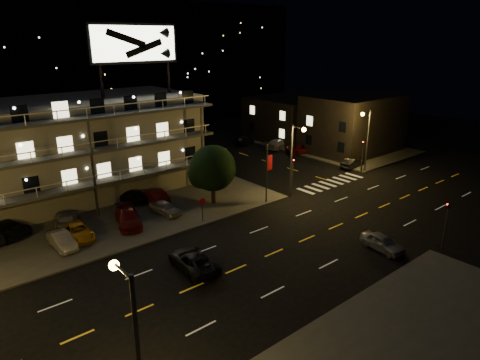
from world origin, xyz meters
TOP-DOWN VIEW (x-y plane):
  - ground at (0.00, 0.00)m, footprint 140.00×140.00m
  - curb_nw at (-14.00, 20.00)m, footprint 44.00×24.00m
  - curb_ne at (30.00, 20.00)m, footprint 16.00×24.00m
  - motel at (-9.94, 23.88)m, footprint 28.00×13.80m
  - side_bldg_front at (29.99, 16.00)m, footprint 14.06×10.00m
  - side_bldg_back at (29.99, 28.00)m, footprint 14.06×12.00m
  - streetlight_nc at (8.50, 7.94)m, footprint 0.44×1.92m
  - streetlight_ne at (22.14, 8.30)m, footprint 1.92×0.44m
  - streetlight_s at (-18.00, -7.94)m, footprint 0.44×1.92m
  - signal_nw at (9.00, 8.50)m, footprint 0.20×0.27m
  - signal_sw at (9.00, -8.50)m, footprint 0.20×0.27m
  - signal_ne at (22.00, 8.50)m, footprint 0.27×0.20m
  - banner_north at (5.09, 8.40)m, footprint 0.83×0.16m
  - stop_sign at (-3.00, 8.57)m, footprint 0.91×0.11m
  - tree at (0.50, 11.71)m, footprint 4.92×4.74m
  - lot_car_1 at (-14.95, 11.68)m, footprint 1.45×3.93m
  - lot_car_2 at (-13.31, 12.61)m, footprint 2.35×4.60m
  - lot_car_3 at (-8.76, 12.32)m, footprint 3.38×5.30m
  - lot_car_4 at (-4.78, 12.40)m, footprint 2.05×3.90m
  - lot_car_6 at (-18.12, 17.22)m, footprint 4.18×5.53m
  - lot_car_7 at (-13.13, 15.75)m, footprint 3.46×5.09m
  - lot_car_8 at (-5.88, 17.42)m, footprint 3.01×4.40m
  - lot_car_9 at (-4.14, 15.69)m, footprint 1.79×4.57m
  - side_car_0 at (22.69, 10.38)m, footprint 4.28×1.93m
  - side_car_1 at (23.17, 19.80)m, footprint 5.53×3.76m
  - side_car_2 at (22.37, 24.20)m, footprint 5.58×3.49m
  - side_car_3 at (20.14, 29.70)m, footprint 4.86×3.42m
  - road_car_east at (5.22, -5.30)m, footprint 2.02×4.01m
  - road_car_west at (-8.45, 2.08)m, footprint 2.81×5.25m

SIDE VIEW (x-z plane):
  - ground at x=0.00m, z-range 0.00..0.00m
  - curb_nw at x=-14.00m, z-range 0.00..0.15m
  - curb_ne at x=30.00m, z-range 0.00..0.15m
  - road_car_east at x=5.22m, z-range 0.00..1.31m
  - side_car_0 at x=22.69m, z-range 0.00..1.36m
  - road_car_west at x=-8.45m, z-range 0.00..1.40m
  - side_car_1 at x=23.17m, z-range 0.00..1.41m
  - side_car_2 at x=22.37m, z-range 0.00..1.51m
  - side_car_3 at x=20.14m, z-range 0.00..1.54m
  - lot_car_2 at x=-13.31m, z-range 0.15..1.39m
  - lot_car_4 at x=-4.78m, z-range 0.15..1.41m
  - lot_car_1 at x=-14.95m, z-range 0.15..1.43m
  - lot_car_7 at x=-13.13m, z-range 0.15..1.52m
  - lot_car_8 at x=-5.88m, z-range 0.15..1.54m
  - lot_car_6 at x=-18.12m, z-range 0.15..1.55m
  - lot_car_3 at x=-8.76m, z-range 0.15..1.58m
  - lot_car_9 at x=-4.14m, z-range 0.15..1.63m
  - stop_sign at x=-3.00m, z-range 0.41..3.01m
  - signal_nw at x=9.00m, z-range 0.27..4.87m
  - signal_sw at x=9.00m, z-range 0.27..4.87m
  - signal_ne at x=22.00m, z-range 0.27..4.87m
  - banner_north at x=5.09m, z-range 0.23..6.63m
  - side_bldg_back at x=29.99m, z-range 0.00..7.00m
  - tree at x=0.50m, z-range 0.73..6.93m
  - side_bldg_front at x=29.99m, z-range 0.00..8.50m
  - streetlight_nc at x=8.50m, z-range 0.96..8.96m
  - streetlight_ne at x=22.14m, z-range 0.96..8.96m
  - streetlight_s at x=-18.00m, z-range 0.96..8.96m
  - motel at x=-9.94m, z-range -3.71..14.39m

